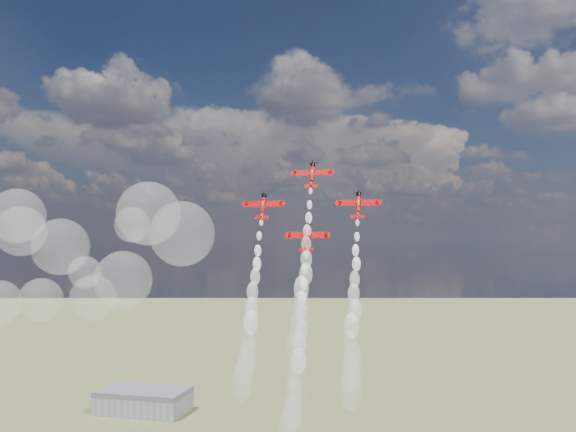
# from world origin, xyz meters

# --- Properties ---
(hangar) EXTENTS (50.00, 28.00, 13.00)m
(hangar) POSITION_xyz_m (-120.00, 180.00, 6.50)
(hangar) COLOR gray
(hangar) RESTS_ON ground
(plane_lead) EXTENTS (10.60, 4.69, 7.28)m
(plane_lead) POSITION_xyz_m (11.69, 21.47, 117.08)
(plane_lead) COLOR #BF0A09
(plane_lead) RESTS_ON ground
(plane_left) EXTENTS (10.60, 4.69, 7.28)m
(plane_left) POSITION_xyz_m (-1.34, 18.31, 108.52)
(plane_left) COLOR #BF0A09
(plane_left) RESTS_ON ground
(plane_right) EXTENTS (10.60, 4.69, 7.28)m
(plane_right) POSITION_xyz_m (24.73, 18.31, 108.52)
(plane_right) COLOR #BF0A09
(plane_right) RESTS_ON ground
(plane_slot) EXTENTS (10.60, 4.69, 7.28)m
(plane_slot) POSITION_xyz_m (11.69, 15.14, 99.96)
(plane_slot) COLOR #BF0A09
(plane_slot) RESTS_ON ground
(smoke_trail_lead) EXTENTS (5.34, 18.12, 42.85)m
(smoke_trail_lead) POSITION_xyz_m (11.45, 8.12, 81.28)
(smoke_trail_lead) COLOR white
(smoke_trail_lead) RESTS_ON plane_lead
(smoke_trail_left) EXTENTS (5.66, 17.98, 42.54)m
(smoke_trail_left) POSITION_xyz_m (-1.37, 4.95, 72.66)
(smoke_trail_left) COLOR white
(smoke_trail_left) RESTS_ON plane_left
(smoke_trail_right) EXTENTS (5.55, 18.22, 42.75)m
(smoke_trail_right) POSITION_xyz_m (24.81, 4.87, 72.43)
(smoke_trail_right) COLOR white
(smoke_trail_right) RESTS_ON plane_right
(smoke_trail_slot) EXTENTS (5.56, 17.78, 42.58)m
(smoke_trail_slot) POSITION_xyz_m (11.46, 1.97, 64.12)
(smoke_trail_slot) COLOR white
(smoke_trail_slot) RESTS_ON plane_slot
(drifted_smoke_cloud) EXTENTS (69.28, 41.23, 45.71)m
(drifted_smoke_cloud) POSITION_xyz_m (-56.05, 27.87, 96.19)
(drifted_smoke_cloud) COLOR white
(drifted_smoke_cloud) RESTS_ON ground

